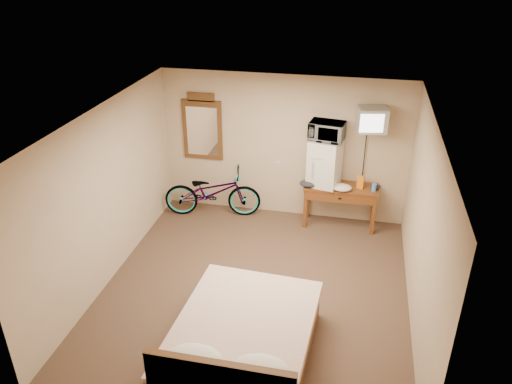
{
  "coord_description": "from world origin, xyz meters",
  "views": [
    {
      "loc": [
        1.2,
        -5.52,
        4.41
      ],
      "look_at": [
        -0.15,
        0.76,
        1.14
      ],
      "focal_mm": 35.0,
      "sensor_mm": 36.0,
      "label": 1
    }
  ],
  "objects_px": {
    "microwave": "(327,131)",
    "blue_cup": "(374,188)",
    "wall_mirror": "(202,128)",
    "bicycle": "(213,192)",
    "mini_fridge": "(325,162)",
    "crt_television": "(372,120)",
    "bed": "(242,344)",
    "desk": "(341,194)"
  },
  "relations": [
    {
      "from": "desk",
      "to": "bicycle",
      "type": "bearing_deg",
      "value": -178.61
    },
    {
      "from": "desk",
      "to": "mini_fridge",
      "type": "relative_size",
      "value": 1.56
    },
    {
      "from": "blue_cup",
      "to": "mini_fridge",
      "type": "bearing_deg",
      "value": 173.53
    },
    {
      "from": "wall_mirror",
      "to": "bicycle",
      "type": "relative_size",
      "value": 0.7
    },
    {
      "from": "wall_mirror",
      "to": "desk",
      "type": "bearing_deg",
      "value": -6.27
    },
    {
      "from": "crt_television",
      "to": "mini_fridge",
      "type": "bearing_deg",
      "value": 178.06
    },
    {
      "from": "microwave",
      "to": "bicycle",
      "type": "xyz_separation_m",
      "value": [
        -1.91,
        -0.1,
        -1.24
      ]
    },
    {
      "from": "bicycle",
      "to": "bed",
      "type": "bearing_deg",
      "value": -168.61
    },
    {
      "from": "microwave",
      "to": "mini_fridge",
      "type": "bearing_deg",
      "value": -114.78
    },
    {
      "from": "wall_mirror",
      "to": "mini_fridge",
      "type": "bearing_deg",
      "value": -6.03
    },
    {
      "from": "wall_mirror",
      "to": "bicycle",
      "type": "xyz_separation_m",
      "value": [
        0.24,
        -0.32,
        -1.06
      ]
    },
    {
      "from": "desk",
      "to": "microwave",
      "type": "xyz_separation_m",
      "value": [
        -0.3,
        0.04,
        1.07
      ]
    },
    {
      "from": "microwave",
      "to": "crt_television",
      "type": "distance_m",
      "value": 0.72
    },
    {
      "from": "desk",
      "to": "crt_television",
      "type": "xyz_separation_m",
      "value": [
        0.38,
        0.02,
        1.32
      ]
    },
    {
      "from": "microwave",
      "to": "blue_cup",
      "type": "distance_m",
      "value": 1.2
    },
    {
      "from": "wall_mirror",
      "to": "crt_television",
      "type": "bearing_deg",
      "value": -5.06
    },
    {
      "from": "desk",
      "to": "bed",
      "type": "height_order",
      "value": "bed"
    },
    {
      "from": "microwave",
      "to": "blue_cup",
      "type": "xyz_separation_m",
      "value": [
        0.82,
        -0.09,
        -0.87
      ]
    },
    {
      "from": "microwave",
      "to": "blue_cup",
      "type": "relative_size",
      "value": 4.19
    },
    {
      "from": "desk",
      "to": "mini_fridge",
      "type": "distance_m",
      "value": 0.61
    },
    {
      "from": "desk",
      "to": "blue_cup",
      "type": "distance_m",
      "value": 0.56
    },
    {
      "from": "microwave",
      "to": "desk",
      "type": "bearing_deg",
      "value": 0.9
    },
    {
      "from": "mini_fridge",
      "to": "bed",
      "type": "bearing_deg",
      "value": -99.7
    },
    {
      "from": "bicycle",
      "to": "microwave",
      "type": "bearing_deg",
      "value": -97.54
    },
    {
      "from": "microwave",
      "to": "wall_mirror",
      "type": "xyz_separation_m",
      "value": [
        -2.15,
        0.23,
        -0.18
      ]
    },
    {
      "from": "microwave",
      "to": "bed",
      "type": "xyz_separation_m",
      "value": [
        -0.58,
        -3.42,
        -1.39
      ]
    },
    {
      "from": "mini_fridge",
      "to": "desk",
      "type": "bearing_deg",
      "value": -7.98
    },
    {
      "from": "crt_television",
      "to": "bicycle",
      "type": "relative_size",
      "value": 0.35
    },
    {
      "from": "desk",
      "to": "crt_television",
      "type": "distance_m",
      "value": 1.37
    },
    {
      "from": "blue_cup",
      "to": "bicycle",
      "type": "distance_m",
      "value": 2.76
    },
    {
      "from": "desk",
      "to": "wall_mirror",
      "type": "bearing_deg",
      "value": 173.73
    },
    {
      "from": "crt_television",
      "to": "bicycle",
      "type": "height_order",
      "value": "crt_television"
    },
    {
      "from": "mini_fridge",
      "to": "blue_cup",
      "type": "relative_size",
      "value": 6.05
    },
    {
      "from": "blue_cup",
      "to": "bed",
      "type": "xyz_separation_m",
      "value": [
        -1.41,
        -3.33,
        -0.52
      ]
    },
    {
      "from": "crt_television",
      "to": "bed",
      "type": "relative_size",
      "value": 0.29
    },
    {
      "from": "mini_fridge",
      "to": "blue_cup",
      "type": "height_order",
      "value": "mini_fridge"
    },
    {
      "from": "wall_mirror",
      "to": "bicycle",
      "type": "distance_m",
      "value": 1.14
    },
    {
      "from": "microwave",
      "to": "wall_mirror",
      "type": "bearing_deg",
      "value": -177.11
    },
    {
      "from": "mini_fridge",
      "to": "blue_cup",
      "type": "distance_m",
      "value": 0.89
    },
    {
      "from": "wall_mirror",
      "to": "bicycle",
      "type": "bearing_deg",
      "value": -53.9
    },
    {
      "from": "mini_fridge",
      "to": "bed",
      "type": "relative_size",
      "value": 0.38
    },
    {
      "from": "blue_cup",
      "to": "wall_mirror",
      "type": "distance_m",
      "value": 3.07
    }
  ]
}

